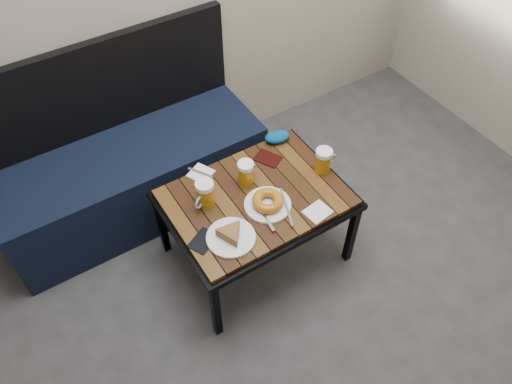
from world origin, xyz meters
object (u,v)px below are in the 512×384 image
bench (131,172)px  beer_mug_left (205,194)px  cafe_table (256,202)px  knit_pouch (277,137)px  beer_mug_centre (246,172)px  passport_navy (203,241)px  plate_pie (231,235)px  beer_mug_right (324,160)px  passport_burgundy (268,158)px  plate_bagel (268,203)px

bench → beer_mug_left: bench is taller
cafe_table → knit_pouch: (0.29, 0.26, 0.07)m
beer_mug_centre → passport_navy: 0.40m
plate_pie → knit_pouch: (0.51, 0.40, 0.00)m
bench → beer_mug_right: bench is taller
knit_pouch → beer_mug_centre: bearing=-151.1°
beer_mug_right → knit_pouch: (-0.07, 0.29, -0.04)m
passport_burgundy → passport_navy: bearing=-179.8°
plate_pie → passport_navy: bearing=154.4°
beer_mug_centre → knit_pouch: 0.32m
beer_mug_left → plate_bagel: (0.23, -0.17, -0.04)m
plate_pie → beer_mug_right: bearing=11.3°
plate_pie → cafe_table: bearing=33.6°
bench → beer_mug_right: 1.05m
beer_mug_centre → plate_pie: 0.34m
plate_pie → plate_bagel: size_ratio=0.78×
passport_burgundy → knit_pouch: size_ratio=0.95×
cafe_table → beer_mug_left: bearing=158.5°
cafe_table → beer_mug_left: size_ratio=6.26×
bench → plate_bagel: 0.86m
beer_mug_left → passport_burgundy: (0.40, 0.09, -0.06)m
beer_mug_right → passport_burgundy: (-0.18, 0.20, -0.06)m
bench → beer_mug_left: 0.65m
beer_mug_centre → passport_navy: size_ratio=1.02×
bench → beer_mug_right: (0.75, -0.68, 0.26)m
passport_navy → passport_burgundy: 0.58m
bench → knit_pouch: bearing=-30.1°
bench → plate_bagel: size_ratio=5.05×
knit_pouch → plate_bagel: bearing=-129.5°
beer_mug_left → plate_bagel: beer_mug_left is taller
cafe_table → passport_burgundy: 0.25m
beer_mug_right → passport_navy: 0.70m
plate_bagel → beer_mug_right: bearing=8.0°
beer_mug_right → passport_navy: bearing=-170.2°
cafe_table → passport_navy: 0.35m
bench → plate_bagel: bearing=-61.2°
passport_navy → beer_mug_right: bearing=68.6°
beer_mug_centre → beer_mug_right: beer_mug_right is taller
knit_pouch → passport_burgundy: bearing=-143.2°
bench → plate_bagel: (0.40, -0.73, 0.22)m
bench → beer_mug_centre: size_ratio=11.28×
bench → knit_pouch: (0.68, -0.39, 0.23)m
beer_mug_left → plate_pie: size_ratio=0.62×
passport_navy → knit_pouch: bearing=92.8°
bench → cafe_table: bench is taller
passport_navy → knit_pouch: (0.62, 0.35, 0.03)m
knit_pouch → cafe_table: bearing=-138.5°
beer_mug_left → knit_pouch: 0.54m
plate_bagel → knit_pouch: plate_bagel is taller
bench → passport_burgundy: size_ratio=11.29×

